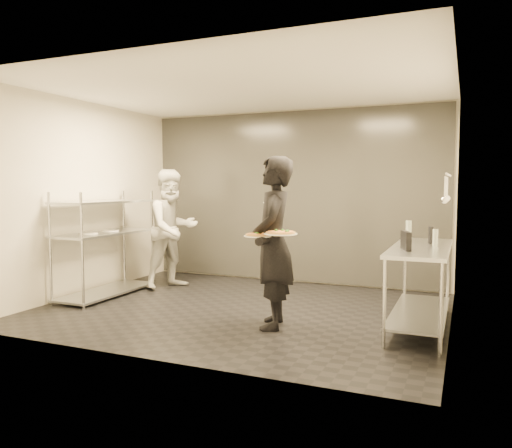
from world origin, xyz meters
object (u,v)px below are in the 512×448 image
at_px(pass_rack, 105,242).
at_px(pos_monitor, 406,241).
at_px(bottle_dark, 431,235).
at_px(pizza_plate_near, 258,235).
at_px(pizza_plate_far, 281,233).
at_px(salad_plate, 274,201).
at_px(bottle_clear, 435,238).
at_px(prep_counter, 420,273).
at_px(waiter, 273,242).
at_px(bottle_green, 409,231).
at_px(chef, 173,229).

distance_m(pass_rack, pos_monitor, 4.23).
bearing_deg(bottle_dark, pizza_plate_near, -148.95).
distance_m(pizza_plate_far, salad_plate, 0.65).
distance_m(bottle_clear, bottle_dark, 0.24).
relative_size(pass_rack, pizza_plate_near, 5.26).
bearing_deg(pizza_plate_far, prep_counter, 30.75).
bearing_deg(waiter, pos_monitor, 80.91).
bearing_deg(pass_rack, pizza_plate_far, -15.04).
distance_m(waiter, bottle_green, 1.72).
height_order(chef, pizza_plate_far, chef).
bearing_deg(bottle_dark, pizza_plate_far, -142.69).
relative_size(pass_rack, salad_plate, 6.15).
bearing_deg(chef, bottle_dark, -74.47).
distance_m(prep_counter, bottle_dark, 0.49).
relative_size(pass_rack, bottle_clear, 8.47).
distance_m(prep_counter, pizza_plate_far, 1.64).
relative_size(pizza_plate_near, bottle_dark, 1.53).
bearing_deg(chef, pizza_plate_far, -100.85).
bearing_deg(waiter, pass_rack, -118.51).
xyz_separation_m(waiter, bottle_dark, (1.60, 0.87, 0.06)).
distance_m(pizza_plate_near, pizza_plate_far, 0.29).
bearing_deg(bottle_green, waiter, -140.68).
bearing_deg(chef, pass_rack, 168.29).
relative_size(salad_plate, bottle_green, 1.06).
relative_size(prep_counter, waiter, 0.94).
bearing_deg(bottle_clear, chef, 168.60).
distance_m(pass_rack, bottle_clear, 4.48).
height_order(pizza_plate_near, bottle_dark, bottle_dark).
relative_size(waiter, bottle_green, 7.80).
height_order(pizza_plate_near, bottle_clear, bottle_clear).
bearing_deg(bottle_clear, salad_plate, -168.50).
bearing_deg(bottle_clear, bottle_dark, 104.95).
height_order(pass_rack, pos_monitor, pass_rack).
height_order(pizza_plate_near, salad_plate, salad_plate).
bearing_deg(pass_rack, pos_monitor, -5.19).
distance_m(pass_rack, prep_counter, 4.33).
bearing_deg(waiter, pizza_plate_near, -51.44).
xyz_separation_m(pizza_plate_near, bottle_clear, (1.78, 0.80, -0.03)).
height_order(pass_rack, pizza_plate_near, pass_rack).
bearing_deg(bottle_green, pizza_plate_far, -131.43).
bearing_deg(prep_counter, bottle_dark, 74.25).
bearing_deg(pizza_plate_far, waiter, 127.11).
height_order(pass_rack, waiter, waiter).
bearing_deg(salad_plate, chef, 151.73).
height_order(waiter, bottle_clear, waiter).
height_order(pizza_plate_near, bottle_green, bottle_green).
bearing_deg(prep_counter, chef, 167.32).
relative_size(pizza_plate_far, bottle_green, 1.44).
xyz_separation_m(salad_plate, bottle_clear, (1.76, 0.36, -0.39)).
distance_m(waiter, pizza_plate_near, 0.22).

